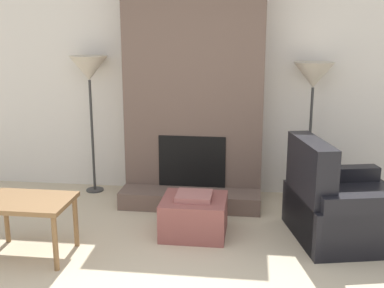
% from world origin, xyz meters
% --- Properties ---
extents(wall_back, '(6.96, 0.06, 2.60)m').
position_xyz_m(wall_back, '(0.00, 2.86, 1.30)').
color(wall_back, silver).
rests_on(wall_back, ground_plane).
extents(fireplace, '(1.53, 0.82, 2.60)m').
position_xyz_m(fireplace, '(0.00, 2.58, 1.23)').
color(fireplace, brown).
rests_on(fireplace, ground_plane).
extents(ottoman, '(0.60, 0.56, 0.41)m').
position_xyz_m(ottoman, '(0.13, 1.52, 0.19)').
color(ottoman, '#8C4C47').
rests_on(ottoman, ground_plane).
extents(armchair, '(1.19, 1.18, 0.95)m').
position_xyz_m(armchair, '(1.50, 1.61, 0.28)').
color(armchair, black).
rests_on(armchair, ground_plane).
extents(side_table, '(0.74, 0.53, 0.51)m').
position_xyz_m(side_table, '(-1.22, 0.90, 0.44)').
color(side_table, brown).
rests_on(side_table, ground_plane).
extents(floor_lamp_left, '(0.44, 0.44, 1.61)m').
position_xyz_m(floor_lamp_left, '(-1.22, 2.61, 1.44)').
color(floor_lamp_left, '#333333').
rests_on(floor_lamp_left, ground_plane).
extents(floor_lamp_right, '(0.44, 0.44, 1.56)m').
position_xyz_m(floor_lamp_right, '(1.29, 2.61, 1.39)').
color(floor_lamp_right, '#333333').
rests_on(floor_lamp_right, ground_plane).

